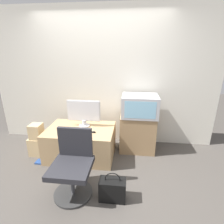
% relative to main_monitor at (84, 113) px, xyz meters
% --- Properties ---
extents(ground_plane, '(12.00, 12.00, 0.00)m').
position_rel_main_monitor_xyz_m(ground_plane, '(0.24, -0.77, -0.79)').
color(ground_plane, '#4C4742').
extents(wall_back, '(4.40, 0.05, 2.60)m').
position_rel_main_monitor_xyz_m(wall_back, '(0.24, 0.56, 0.51)').
color(wall_back, silver).
rests_on(wall_back, ground_plane).
extents(desk, '(1.17, 0.80, 0.53)m').
position_rel_main_monitor_xyz_m(desk, '(-0.05, -0.11, -0.52)').
color(desk, tan).
rests_on(desk, ground_plane).
extents(side_stand, '(0.64, 0.49, 0.70)m').
position_rel_main_monitor_xyz_m(side_stand, '(0.96, 0.22, -0.44)').
color(side_stand, '#A37F56').
rests_on(side_stand, ground_plane).
extents(main_monitor, '(0.59, 0.19, 0.48)m').
position_rel_main_monitor_xyz_m(main_monitor, '(0.00, 0.00, 0.00)').
color(main_monitor, silver).
rests_on(main_monitor, desk).
extents(keyboard, '(0.29, 0.14, 0.01)m').
position_rel_main_monitor_xyz_m(keyboard, '(0.01, -0.27, -0.25)').
color(keyboard, '#2D2D2D').
rests_on(keyboard, desk).
extents(mouse, '(0.07, 0.03, 0.03)m').
position_rel_main_monitor_xyz_m(mouse, '(0.22, -0.25, -0.24)').
color(mouse, black).
rests_on(mouse, desk).
extents(crt_tv, '(0.63, 0.50, 0.38)m').
position_rel_main_monitor_xyz_m(crt_tv, '(0.97, 0.20, 0.10)').
color(crt_tv, '#B7B7BC').
rests_on(crt_tv, side_stand).
extents(office_chair, '(0.51, 0.51, 0.87)m').
position_rel_main_monitor_xyz_m(office_chair, '(0.10, -0.98, -0.40)').
color(office_chair, '#333333').
rests_on(office_chair, ground_plane).
extents(cardboard_box_lower, '(0.30, 0.23, 0.33)m').
position_rel_main_monitor_xyz_m(cardboard_box_lower, '(-0.83, -0.18, -0.62)').
color(cardboard_box_lower, '#D1B27F').
rests_on(cardboard_box_lower, ground_plane).
extents(cardboard_box_upper, '(0.20, 0.21, 0.26)m').
position_rel_main_monitor_xyz_m(cardboard_box_upper, '(-0.83, -0.18, -0.32)').
color(cardboard_box_upper, '#D1B27F').
rests_on(cardboard_box_upper, cardboard_box_lower).
extents(handbag, '(0.34, 0.18, 0.40)m').
position_rel_main_monitor_xyz_m(handbag, '(0.63, -1.06, -0.64)').
color(handbag, black).
rests_on(handbag, ground_plane).
extents(book, '(0.18, 0.13, 0.02)m').
position_rel_main_monitor_xyz_m(book, '(-0.67, -0.42, -0.77)').
color(book, navy).
rests_on(book, ground_plane).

